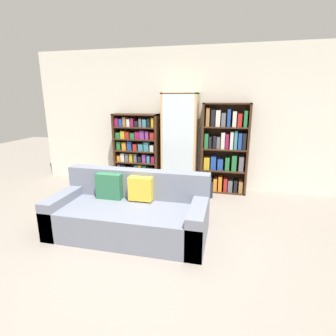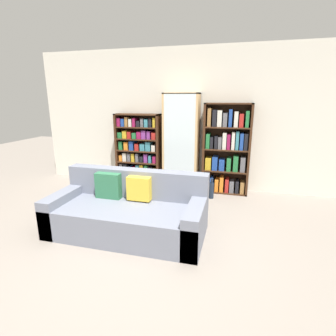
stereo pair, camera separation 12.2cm
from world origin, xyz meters
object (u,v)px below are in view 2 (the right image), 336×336
bookshelf_left (139,151)px  display_cabinet (181,143)px  wine_bottle (211,190)px  bookshelf_right (226,150)px  couch (128,213)px

bookshelf_left → display_cabinet: size_ratio=0.79×
wine_bottle → bookshelf_right: bearing=63.4°
bookshelf_left → bookshelf_right: (1.75, 0.00, 0.11)m
couch → display_cabinet: display_cabinet is taller
couch → bookshelf_right: bearing=59.0°
bookshelf_right → couch: bearing=-121.0°
bookshelf_left → display_cabinet: 0.91m
bookshelf_left → couch: bearing=-73.1°
bookshelf_right → display_cabinet: bearing=-178.9°
bookshelf_right → wine_bottle: bearing=-116.6°
display_cabinet → couch: bearing=-99.0°
couch → wine_bottle: (0.96, 1.53, -0.12)m
bookshelf_left → bookshelf_right: bookshelf_right is taller
couch → bookshelf_left: size_ratio=1.39×
display_cabinet → bookshelf_right: display_cabinet is taller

